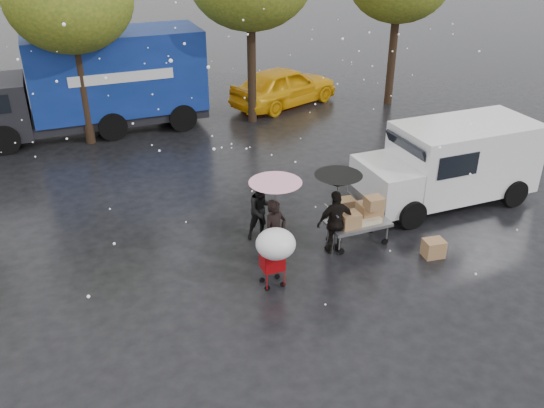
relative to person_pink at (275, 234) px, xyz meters
name	(u,v)px	position (x,y,z in m)	size (l,w,h in m)	color
ground	(300,273)	(0.39, -0.52, -0.82)	(90.00, 90.00, 0.00)	black
person_pink	(275,234)	(0.00, 0.00, 0.00)	(0.60, 0.39, 1.65)	black
person_middle	(262,210)	(0.15, 1.27, -0.06)	(0.74, 0.58, 1.53)	black
person_black	(336,222)	(1.53, 0.01, -0.03)	(0.94, 0.39, 1.60)	black
umbrella_pink	(275,189)	(0.00, 0.00, 1.13)	(1.16, 1.16, 2.10)	#4C4C4C
umbrella_black	(338,181)	(1.53, 0.01, 1.03)	(1.09, 1.09, 2.01)	#4C4C4C
vendor_cart	(362,216)	(2.30, 0.13, -0.10)	(1.52, 0.80, 1.27)	slate
shopping_cart	(275,247)	(-0.35, -0.87, 0.24)	(0.84, 0.84, 1.46)	#A5090D
white_van	(451,162)	(5.69, 1.27, 0.34)	(4.91, 2.18, 2.20)	white
blue_truck	(94,83)	(-2.65, 10.60, 0.93)	(8.30, 2.60, 3.50)	navy
box_ground_near	(434,248)	(3.60, -1.05, -0.61)	(0.47, 0.38, 0.43)	#9C6A44
box_ground_far	(345,205)	(2.71, 1.68, -0.63)	(0.49, 0.38, 0.38)	#9C6A44
yellow_taxi	(284,86)	(4.78, 10.87, -0.02)	(1.90, 4.73, 1.61)	#F6B00C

